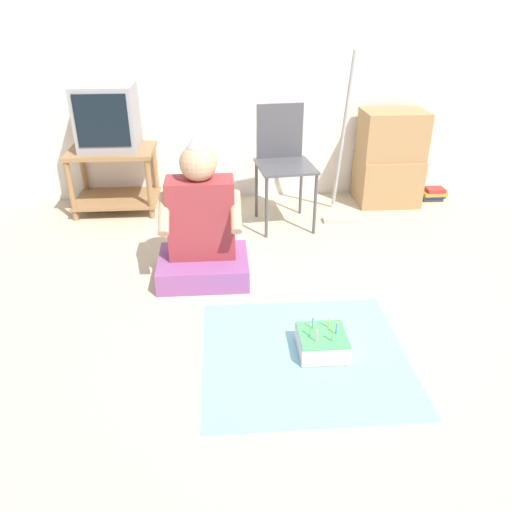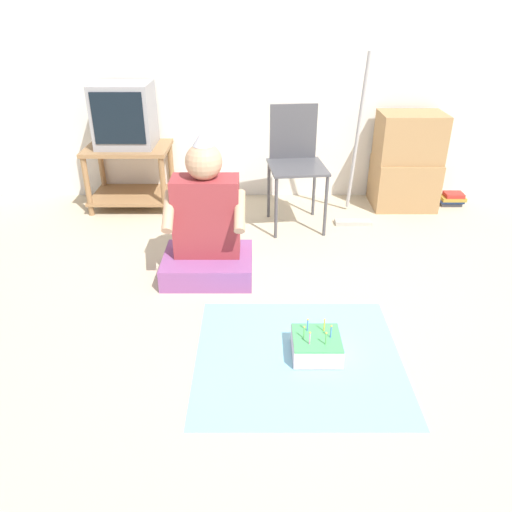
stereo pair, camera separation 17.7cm
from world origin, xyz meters
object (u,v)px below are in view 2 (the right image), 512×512
cardboard_box_stack (407,163)px  birthday_cake (317,346)px  book_pile (453,199)px  dust_mop (356,175)px  tv (125,115)px  folding_chair (296,157)px  person_seated (207,229)px

cardboard_box_stack → birthday_cake: (-0.93, -1.99, -0.31)m
book_pile → birthday_cake: (-1.36, -1.99, 0.00)m
cardboard_box_stack → dust_mop: size_ratio=0.61×
cardboard_box_stack → tv: bearing=179.7°
folding_chair → person_seated: 1.04m
tv → book_pile: size_ratio=2.40×
tv → folding_chair: tv is taller
person_seated → birthday_cake: size_ratio=3.82×
cardboard_box_stack → birthday_cake: bearing=-115.1°
tv → birthday_cake: 2.50m
cardboard_box_stack → person_seated: size_ratio=0.84×
dust_mop → birthday_cake: bearing=-105.3°
tv → birthday_cake: (1.33, -2.00, -0.69)m
dust_mop → cardboard_box_stack: bearing=33.7°
cardboard_box_stack → dust_mop: bearing=-146.3°
person_seated → book_pile: bearing=30.7°
folding_chair → birthday_cake: size_ratio=3.69×
person_seated → birthday_cake: 1.05m
folding_chair → dust_mop: bearing=3.6°
tv → book_pile: (2.69, -0.01, -0.69)m
tv → dust_mop: size_ratio=0.38×
tv → folding_chair: size_ratio=0.55×
person_seated → birthday_cake: bearing=-53.9°
cardboard_box_stack → book_pile: (0.43, -0.00, -0.32)m
cardboard_box_stack → birthday_cake: 2.22m
dust_mop → person_seated: bearing=-141.2°
folding_chair → birthday_cake: bearing=-89.8°
book_pile → folding_chair: bearing=-165.9°
cardboard_box_stack → dust_mop: dust_mop is taller
folding_chair → dust_mop: 0.49m
person_seated → birthday_cake: (0.60, -0.82, -0.25)m
dust_mop → person_seated: 1.36m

